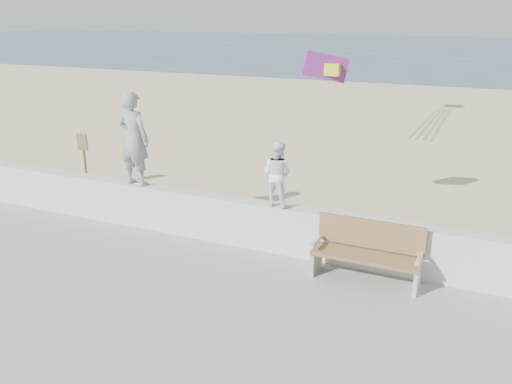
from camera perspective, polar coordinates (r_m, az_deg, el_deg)
ground at (r=9.03m, az=-6.00°, el=-11.32°), size 220.00×220.00×0.00m
sand at (r=16.82m, az=9.56°, el=2.90°), size 90.00×40.00×0.08m
seawall at (r=10.35m, az=-0.55°, el=-3.32°), size 30.00×0.35×0.90m
adult at (r=11.23m, az=-12.72°, el=5.47°), size 0.72×0.50×1.91m
child at (r=9.81m, az=2.24°, el=1.93°), size 0.65×0.54×1.20m
bench at (r=9.24m, az=11.66°, el=-6.09°), size 1.80×0.57×1.00m
parafoil_kite at (r=11.44m, az=7.40°, el=12.92°), size 0.97×0.66×0.66m
sign at (r=14.60m, az=-17.65°, el=3.58°), size 0.32×0.07×1.46m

